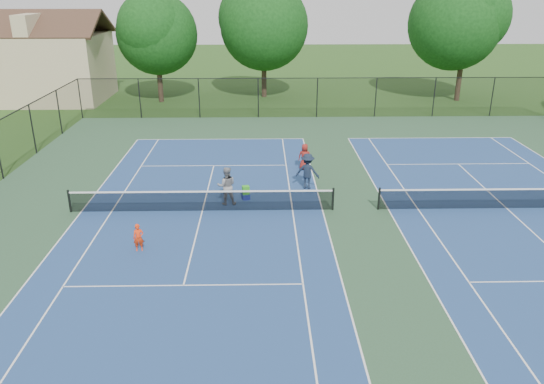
{
  "coord_description": "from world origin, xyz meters",
  "views": [
    {
      "loc": [
        -4.28,
        -22.18,
        9.68
      ],
      "look_at": [
        -3.84,
        -1.0,
        1.3
      ],
      "focal_mm": 35.0,
      "sensor_mm": 36.0,
      "label": 1
    }
  ],
  "objects_px": {
    "bystander_c": "(305,157)",
    "instructor": "(227,186)",
    "tree_back_a": "(156,30)",
    "tree_back_b": "(264,21)",
    "tree_back_d": "(467,19)",
    "clapboard_house": "(45,64)",
    "child_player": "(139,238)",
    "ball_hopper": "(246,190)",
    "bystander_b": "(308,171)",
    "ball_crate": "(246,197)"
  },
  "relations": [
    {
      "from": "child_player",
      "to": "tree_back_a",
      "type": "bearing_deg",
      "value": 88.65
    },
    {
      "from": "tree_back_b",
      "to": "tree_back_d",
      "type": "relative_size",
      "value": 0.97
    },
    {
      "from": "tree_back_a",
      "to": "clapboard_house",
      "type": "relative_size",
      "value": 0.85
    },
    {
      "from": "child_player",
      "to": "ball_crate",
      "type": "relative_size",
      "value": 3.21
    },
    {
      "from": "child_player",
      "to": "ball_hopper",
      "type": "height_order",
      "value": "child_player"
    },
    {
      "from": "tree_back_a",
      "to": "ball_hopper",
      "type": "bearing_deg",
      "value": -70.66
    },
    {
      "from": "instructor",
      "to": "tree_back_a",
      "type": "bearing_deg",
      "value": -76.59
    },
    {
      "from": "tree_back_a",
      "to": "child_player",
      "type": "relative_size",
      "value": 8.23
    },
    {
      "from": "tree_back_b",
      "to": "bystander_c",
      "type": "height_order",
      "value": "tree_back_b"
    },
    {
      "from": "tree_back_a",
      "to": "ball_hopper",
      "type": "xyz_separation_m",
      "value": [
        7.95,
        -22.65,
        -5.56
      ]
    },
    {
      "from": "tree_back_a",
      "to": "ball_hopper",
      "type": "height_order",
      "value": "tree_back_a"
    },
    {
      "from": "tree_back_b",
      "to": "child_player",
      "type": "distance_m",
      "value": 30.81
    },
    {
      "from": "tree_back_a",
      "to": "tree_back_b",
      "type": "height_order",
      "value": "tree_back_b"
    },
    {
      "from": "tree_back_d",
      "to": "ball_crate",
      "type": "bearing_deg",
      "value": -128.55
    },
    {
      "from": "bystander_b",
      "to": "bystander_c",
      "type": "xyz_separation_m",
      "value": [
        0.09,
        2.94,
        -0.18
      ]
    },
    {
      "from": "clapboard_house",
      "to": "bystander_c",
      "type": "xyz_separation_m",
      "value": [
        21.1,
        -19.34,
        -2.36
      ]
    },
    {
      "from": "tree_back_b",
      "to": "ball_crate",
      "type": "xyz_separation_m",
      "value": [
        -1.05,
        -24.65,
        -6.46
      ]
    },
    {
      "from": "tree_back_d",
      "to": "instructor",
      "type": "bearing_deg",
      "value": -129.19
    },
    {
      "from": "tree_back_d",
      "to": "clapboard_house",
      "type": "distance_m",
      "value": 36.21
    },
    {
      "from": "clapboard_house",
      "to": "bystander_c",
      "type": "bearing_deg",
      "value": -42.5
    },
    {
      "from": "bystander_b",
      "to": "ball_crate",
      "type": "bearing_deg",
      "value": 41.9
    },
    {
      "from": "clapboard_house",
      "to": "child_player",
      "type": "relative_size",
      "value": 9.71
    },
    {
      "from": "tree_back_d",
      "to": "instructor",
      "type": "distance_m",
      "value": 30.51
    },
    {
      "from": "bystander_c",
      "to": "ball_hopper",
      "type": "relative_size",
      "value": 3.65
    },
    {
      "from": "tree_back_b",
      "to": "bystander_c",
      "type": "xyz_separation_m",
      "value": [
        2.1,
        -20.34,
        -5.86
      ]
    },
    {
      "from": "clapboard_house",
      "to": "instructor",
      "type": "bearing_deg",
      "value": -54.78
    },
    {
      "from": "tree_back_d",
      "to": "child_player",
      "type": "distance_m",
      "value": 36.02
    },
    {
      "from": "bystander_c",
      "to": "instructor",
      "type": "bearing_deg",
      "value": 61.91
    },
    {
      "from": "child_player",
      "to": "instructor",
      "type": "distance_m",
      "value": 5.56
    },
    {
      "from": "tree_back_b",
      "to": "ball_hopper",
      "type": "distance_m",
      "value": 25.42
    },
    {
      "from": "ball_hopper",
      "to": "bystander_c",
      "type": "bearing_deg",
      "value": 53.9
    },
    {
      "from": "clapboard_house",
      "to": "tree_back_d",
      "type": "bearing_deg",
      "value": -1.59
    },
    {
      "from": "ball_crate",
      "to": "tree_back_d",
      "type": "bearing_deg",
      "value": 51.45
    },
    {
      "from": "tree_back_a",
      "to": "ball_crate",
      "type": "distance_m",
      "value": 24.72
    },
    {
      "from": "clapboard_house",
      "to": "instructor",
      "type": "height_order",
      "value": "clapboard_house"
    },
    {
      "from": "tree_back_d",
      "to": "tree_back_a",
      "type": "bearing_deg",
      "value": -180.0
    },
    {
      "from": "child_player",
      "to": "ball_hopper",
      "type": "xyz_separation_m",
      "value": [
        4.0,
        5.13,
        -0.07
      ]
    },
    {
      "from": "child_player",
      "to": "instructor",
      "type": "height_order",
      "value": "instructor"
    },
    {
      "from": "tree_back_d",
      "to": "instructor",
      "type": "xyz_separation_m",
      "value": [
        -18.92,
        -23.2,
        -5.91
      ]
    },
    {
      "from": "tree_back_b",
      "to": "bystander_b",
      "type": "xyz_separation_m",
      "value": [
        2.01,
        -23.28,
        -5.68
      ]
    },
    {
      "from": "tree_back_a",
      "to": "instructor",
      "type": "bearing_deg",
      "value": -73.02
    },
    {
      "from": "tree_back_a",
      "to": "tree_back_b",
      "type": "bearing_deg",
      "value": 12.53
    },
    {
      "from": "clapboard_house",
      "to": "child_player",
      "type": "bearing_deg",
      "value": -64.13
    },
    {
      "from": "clapboard_house",
      "to": "bystander_b",
      "type": "bearing_deg",
      "value": -46.68
    },
    {
      "from": "tree_back_d",
      "to": "bystander_c",
      "type": "height_order",
      "value": "tree_back_d"
    },
    {
      "from": "instructor",
      "to": "ball_crate",
      "type": "distance_m",
      "value": 1.28
    },
    {
      "from": "child_player",
      "to": "bystander_c",
      "type": "relative_size",
      "value": 0.76
    },
    {
      "from": "tree_back_b",
      "to": "ball_hopper",
      "type": "relative_size",
      "value": 24.9
    },
    {
      "from": "tree_back_a",
      "to": "bystander_b",
      "type": "xyz_separation_m",
      "value": [
        11.01,
        -21.28,
        -5.12
      ]
    },
    {
      "from": "clapboard_house",
      "to": "ball_hopper",
      "type": "height_order",
      "value": "clapboard_house"
    }
  ]
}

